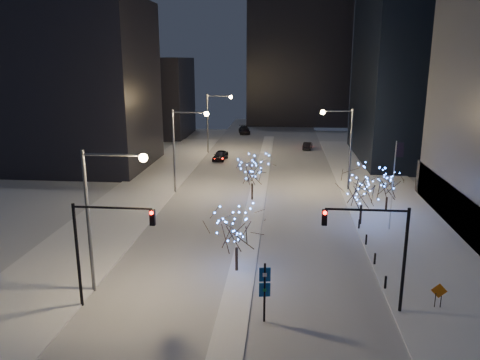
# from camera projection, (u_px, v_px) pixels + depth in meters

# --- Properties ---
(ground) EXTENTS (160.00, 160.00, 0.00)m
(ground) POSITION_uv_depth(u_px,v_px,m) (234.00, 313.00, 29.72)
(ground) COLOR silver
(ground) RESTS_ON ground
(road) EXTENTS (20.00, 130.00, 0.02)m
(road) POSITION_uv_depth(u_px,v_px,m) (261.00, 178.00, 63.46)
(road) COLOR #B1B5C1
(road) RESTS_ON ground
(median) EXTENTS (2.00, 80.00, 0.15)m
(median) POSITION_uv_depth(u_px,v_px,m) (259.00, 187.00, 58.63)
(median) COLOR silver
(median) RESTS_ON ground
(east_sidewalk) EXTENTS (10.00, 90.00, 0.15)m
(east_sidewalk) POSITION_uv_depth(u_px,v_px,m) (401.00, 217.00, 47.64)
(east_sidewalk) COLOR silver
(east_sidewalk) RESTS_ON ground
(west_sidewalk) EXTENTS (8.00, 90.00, 0.15)m
(west_sidewalk) POSITION_uv_depth(u_px,v_px,m) (124.00, 209.00, 50.24)
(west_sidewalk) COLOR silver
(west_sidewalk) RESTS_ON ground
(filler_west_near) EXTENTS (22.00, 18.00, 24.00)m
(filler_west_near) POSITION_uv_depth(u_px,v_px,m) (71.00, 85.00, 67.80)
(filler_west_near) COLOR black
(filler_west_near) RESTS_ON ground
(filler_west_far) EXTENTS (18.00, 16.00, 16.00)m
(filler_west_far) POSITION_uv_depth(u_px,v_px,m) (145.00, 97.00, 97.54)
(filler_west_far) COLOR black
(filler_west_far) RESTS_ON ground
(horizon_block) EXTENTS (24.00, 14.00, 42.00)m
(horizon_block) POSITION_uv_depth(u_px,v_px,m) (298.00, 37.00, 112.63)
(horizon_block) COLOR black
(horizon_block) RESTS_ON ground
(street_lamp_w_near) EXTENTS (4.40, 0.56, 10.00)m
(street_lamp_w_near) POSITION_uv_depth(u_px,v_px,m) (102.00, 202.00, 30.83)
(street_lamp_w_near) COLOR #595E66
(street_lamp_w_near) RESTS_ON ground
(street_lamp_w_mid) EXTENTS (4.40, 0.56, 10.00)m
(street_lamp_w_mid) POSITION_uv_depth(u_px,v_px,m) (182.00, 140.00, 54.93)
(street_lamp_w_mid) COLOR #595E66
(street_lamp_w_mid) RESTS_ON ground
(street_lamp_w_far) EXTENTS (4.40, 0.56, 10.00)m
(street_lamp_w_far) POSITION_uv_depth(u_px,v_px,m) (214.00, 115.00, 79.03)
(street_lamp_w_far) COLOR #595E66
(street_lamp_w_far) RESTS_ON ground
(street_lamp_east) EXTENTS (3.90, 0.56, 10.00)m
(street_lamp_east) POSITION_uv_depth(u_px,v_px,m) (343.00, 138.00, 56.13)
(street_lamp_east) COLOR #595E66
(street_lamp_east) RESTS_ON ground
(traffic_signal_west) EXTENTS (5.26, 0.43, 7.00)m
(traffic_signal_west) POSITION_uv_depth(u_px,v_px,m) (100.00, 238.00, 29.29)
(traffic_signal_west) COLOR black
(traffic_signal_west) RESTS_ON ground
(traffic_signal_east) EXTENTS (5.26, 0.43, 7.00)m
(traffic_signal_east) POSITION_uv_depth(u_px,v_px,m) (380.00, 242.00, 28.69)
(traffic_signal_east) COLOR black
(traffic_signal_east) RESTS_ON ground
(flagpoles) EXTENTS (1.35, 2.60, 8.00)m
(flagpoles) POSITION_uv_depth(u_px,v_px,m) (394.00, 178.00, 43.96)
(flagpoles) COLOR silver
(flagpoles) RESTS_ON east_sidewalk
(bollards) EXTENTS (0.16, 12.16, 0.90)m
(bollards) POSITION_uv_depth(u_px,v_px,m) (370.00, 249.00, 38.30)
(bollards) COLOR black
(bollards) RESTS_ON east_sidewalk
(car_near) EXTENTS (2.40, 4.77, 1.56)m
(car_near) POSITION_uv_depth(u_px,v_px,m) (220.00, 155.00, 74.60)
(car_near) COLOR black
(car_near) RESTS_ON ground
(car_mid) EXTENTS (1.98, 4.09, 1.29)m
(car_mid) POSITION_uv_depth(u_px,v_px,m) (308.00, 146.00, 83.86)
(car_mid) COLOR black
(car_mid) RESTS_ON ground
(car_far) EXTENTS (3.10, 5.81, 1.60)m
(car_far) POSITION_uv_depth(u_px,v_px,m) (244.00, 130.00, 101.30)
(car_far) COLOR black
(car_far) RESTS_ON ground
(holiday_tree_median_near) EXTENTS (4.21, 4.21, 4.93)m
(holiday_tree_median_near) POSITION_uv_depth(u_px,v_px,m) (236.00, 230.00, 34.62)
(holiday_tree_median_near) COLOR black
(holiday_tree_median_near) RESTS_ON median
(holiday_tree_median_far) EXTENTS (5.05, 5.05, 5.27)m
(holiday_tree_median_far) POSITION_uv_depth(u_px,v_px,m) (252.00, 170.00, 52.46)
(holiday_tree_median_far) COLOR black
(holiday_tree_median_far) RESTS_ON median
(holiday_tree_plaza_near) EXTENTS (5.81, 5.81, 5.71)m
(holiday_tree_plaza_near) POSITION_uv_depth(u_px,v_px,m) (362.00, 188.00, 44.48)
(holiday_tree_plaza_near) COLOR black
(holiday_tree_plaza_near) RESTS_ON east_sidewalk
(holiday_tree_plaza_far) EXTENTS (4.04, 4.04, 4.50)m
(holiday_tree_plaza_far) POSITION_uv_depth(u_px,v_px,m) (388.00, 185.00, 48.53)
(holiday_tree_plaza_far) COLOR black
(holiday_tree_plaza_far) RESTS_ON east_sidewalk
(wayfinding_sign) EXTENTS (0.69, 0.18, 3.88)m
(wayfinding_sign) POSITION_uv_depth(u_px,v_px,m) (265.00, 286.00, 28.14)
(wayfinding_sign) COLOR black
(wayfinding_sign) RESTS_ON ground
(construction_sign) EXTENTS (1.01, 0.15, 1.67)m
(construction_sign) POSITION_uv_depth(u_px,v_px,m) (439.00, 293.00, 29.88)
(construction_sign) COLOR black
(construction_sign) RESTS_ON east_sidewalk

